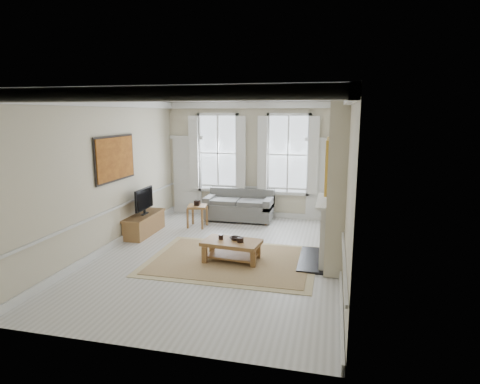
% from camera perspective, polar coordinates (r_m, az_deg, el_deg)
% --- Properties ---
extents(floor, '(7.20, 7.20, 0.00)m').
position_cam_1_polar(floor, '(8.89, -2.97, -9.11)').
color(floor, '#B7B5AD').
rests_on(floor, ground).
extents(ceiling, '(7.20, 7.20, 0.00)m').
position_cam_1_polar(ceiling, '(8.34, -3.21, 13.37)').
color(ceiling, white).
rests_on(ceiling, back_wall).
extents(back_wall, '(5.20, 0.00, 5.20)m').
position_cam_1_polar(back_wall, '(11.91, 1.81, 4.52)').
color(back_wall, beige).
rests_on(back_wall, floor).
extents(left_wall, '(0.00, 7.20, 7.20)m').
position_cam_1_polar(left_wall, '(9.51, -18.31, 2.27)').
color(left_wall, beige).
rests_on(left_wall, floor).
extents(right_wall, '(0.00, 7.20, 7.20)m').
position_cam_1_polar(right_wall, '(8.12, 14.82, 1.02)').
color(right_wall, beige).
rests_on(right_wall, floor).
extents(window_left, '(1.26, 0.20, 2.20)m').
position_cam_1_polar(window_left, '(12.10, -3.13, 5.56)').
color(window_left, '#B2BCC6').
rests_on(window_left, back_wall).
extents(window_right, '(1.26, 0.20, 2.20)m').
position_cam_1_polar(window_right, '(11.68, 6.84, 5.30)').
color(window_right, '#B2BCC6').
rests_on(window_right, back_wall).
extents(door_left, '(0.90, 0.08, 2.30)m').
position_cam_1_polar(door_left, '(12.52, -7.48, 2.21)').
color(door_left, silver).
rests_on(door_left, floor).
extents(door_right, '(0.90, 0.08, 2.30)m').
position_cam_1_polar(door_right, '(11.72, 11.63, 1.47)').
color(door_right, silver).
rests_on(door_right, floor).
extents(painting, '(0.05, 1.66, 1.06)m').
position_cam_1_polar(painting, '(9.70, -17.31, 4.58)').
color(painting, '#B7681F').
rests_on(painting, left_wall).
extents(chimney_breast, '(0.35, 1.70, 3.38)m').
position_cam_1_polar(chimney_breast, '(8.31, 13.59, 1.31)').
color(chimney_breast, beige).
rests_on(chimney_breast, floor).
extents(hearth, '(0.55, 1.50, 0.05)m').
position_cam_1_polar(hearth, '(8.75, 10.26, -9.43)').
color(hearth, black).
rests_on(hearth, floor).
extents(fireplace, '(0.21, 1.45, 1.33)m').
position_cam_1_polar(fireplace, '(8.53, 11.77, -5.04)').
color(fireplace, silver).
rests_on(fireplace, floor).
extents(mirror, '(0.06, 1.26, 1.06)m').
position_cam_1_polar(mirror, '(8.26, 12.21, 3.77)').
color(mirror, gold).
rests_on(mirror, chimney_breast).
extents(sofa, '(1.94, 0.94, 0.88)m').
position_cam_1_polar(sofa, '(11.73, -0.06, -2.19)').
color(sofa, '#5E5E5B').
rests_on(sofa, floor).
extents(side_table, '(0.59, 0.59, 0.60)m').
position_cam_1_polar(side_table, '(11.02, -6.10, -2.47)').
color(side_table, brown).
rests_on(side_table, floor).
extents(rug, '(3.50, 2.60, 0.02)m').
position_cam_1_polar(rug, '(8.60, -1.18, -9.71)').
color(rug, '#92724B').
rests_on(rug, floor).
extents(coffee_table, '(1.26, 0.82, 0.45)m').
position_cam_1_polar(coffee_table, '(8.48, -1.19, -7.47)').
color(coffee_table, brown).
rests_on(coffee_table, rug).
extents(ceramic_pot_a, '(0.10, 0.10, 0.10)m').
position_cam_1_polar(ceramic_pot_a, '(8.55, -2.74, -6.40)').
color(ceramic_pot_a, black).
rests_on(ceramic_pot_a, coffee_table).
extents(ceramic_pot_b, '(0.14, 0.14, 0.10)m').
position_cam_1_polar(ceramic_pot_b, '(8.35, 0.06, -6.84)').
color(ceramic_pot_b, black).
rests_on(ceramic_pot_b, coffee_table).
extents(bowl, '(0.29, 0.29, 0.06)m').
position_cam_1_polar(bowl, '(8.53, -0.69, -6.60)').
color(bowl, black).
rests_on(bowl, coffee_table).
extents(tv_stand, '(0.47, 1.47, 0.52)m').
position_cam_1_polar(tv_stand, '(10.66, -13.43, -4.47)').
color(tv_stand, brown).
rests_on(tv_stand, floor).
extents(tv, '(0.08, 0.90, 0.68)m').
position_cam_1_polar(tv, '(10.49, -13.48, -1.02)').
color(tv, black).
rests_on(tv, tv_stand).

